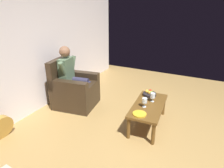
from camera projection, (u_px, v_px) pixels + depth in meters
The scene contains 10 objects.
ground_plane at pixel (165, 142), 3.18m from camera, with size 6.82×6.82×0.00m, color #A48048.
wall_back at pixel (33, 43), 3.77m from camera, with size 6.08×0.06×2.74m, color white.
armchair at pixel (74, 90), 4.22m from camera, with size 0.88×0.93×1.02m.
person_seated at pixel (72, 75), 4.09m from camera, with size 0.63×0.63×1.29m.
coffee_table at pixel (148, 108), 3.50m from camera, with size 1.12×0.59×0.42m.
guitar at pixel (0, 125), 3.22m from camera, with size 0.40×0.22×1.06m.
wine_glass_near at pixel (153, 96), 3.55m from camera, with size 0.09×0.09×0.17m.
wine_glass_far at pixel (145, 101), 3.36m from camera, with size 0.09×0.09×0.17m.
fruit_bowl at pixel (149, 94), 3.81m from camera, with size 0.25×0.25×0.11m.
decorative_dish at pixel (139, 114), 3.16m from camera, with size 0.22×0.22×0.02m, color gold.
Camera 1 is at (2.69, 0.40, 2.08)m, focal length 31.64 mm.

